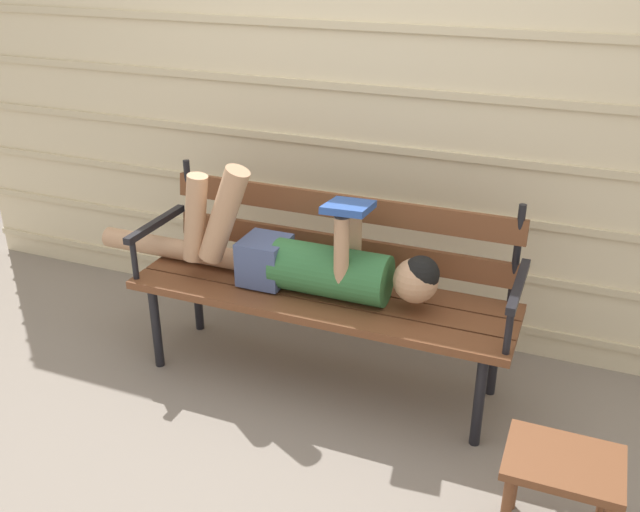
# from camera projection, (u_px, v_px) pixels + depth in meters

# --- Properties ---
(ground_plane) EXTENTS (12.00, 12.00, 0.00)m
(ground_plane) POSITION_uv_depth(u_px,v_px,m) (304.00, 402.00, 3.15)
(ground_plane) COLOR gray
(house_siding) EXTENTS (4.92, 0.08, 2.22)m
(house_siding) POSITION_uv_depth(u_px,v_px,m) (368.00, 116.00, 3.36)
(house_siding) COLOR beige
(house_siding) RESTS_ON ground
(park_bench) EXTENTS (1.73, 0.50, 0.91)m
(park_bench) POSITION_uv_depth(u_px,v_px,m) (326.00, 277.00, 3.16)
(park_bench) COLOR brown
(park_bench) RESTS_ON ground
(reclining_person) EXTENTS (1.70, 0.26, 0.56)m
(reclining_person) POSITION_uv_depth(u_px,v_px,m) (299.00, 258.00, 3.09)
(reclining_person) COLOR #33703D
(footstool) EXTENTS (0.38, 0.29, 0.37)m
(footstool) POSITION_uv_depth(u_px,v_px,m) (561.00, 478.00, 2.31)
(footstool) COLOR brown
(footstool) RESTS_ON ground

